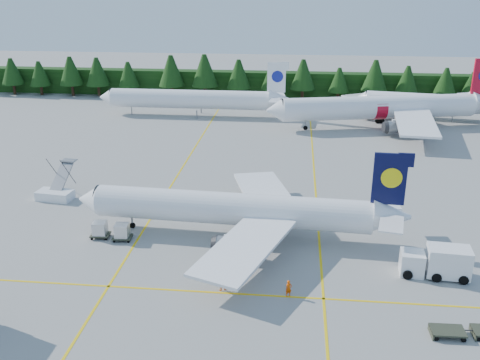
# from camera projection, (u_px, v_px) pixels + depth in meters

# --- Properties ---
(ground) EXTENTS (320.00, 320.00, 0.00)m
(ground) POSITION_uv_depth(u_px,v_px,m) (262.00, 262.00, 54.31)
(ground) COLOR #9A9A95
(ground) RESTS_ON ground
(taxi_stripe_a) EXTENTS (0.25, 120.00, 0.01)m
(taxi_stripe_a) POSITION_uv_depth(u_px,v_px,m) (171.00, 186.00, 74.29)
(taxi_stripe_a) COLOR yellow
(taxi_stripe_a) RESTS_ON ground
(taxi_stripe_b) EXTENTS (0.25, 120.00, 0.01)m
(taxi_stripe_b) POSITION_uv_depth(u_px,v_px,m) (316.00, 192.00, 72.34)
(taxi_stripe_b) COLOR yellow
(taxi_stripe_b) RESTS_ON ground
(taxi_stripe_cross) EXTENTS (80.00, 0.25, 0.01)m
(taxi_stripe_cross) POSITION_uv_depth(u_px,v_px,m) (257.00, 295.00, 48.73)
(taxi_stripe_cross) COLOR yellow
(taxi_stripe_cross) RESTS_ON ground
(treeline_hedge) EXTENTS (220.00, 4.00, 6.00)m
(treeline_hedge) POSITION_uv_depth(u_px,v_px,m) (284.00, 85.00, 129.56)
(treeline_hedge) COLOR black
(treeline_hedge) RESTS_ON ground
(airliner_navy) EXTENTS (36.15, 29.69, 10.51)m
(airliner_navy) POSITION_uv_depth(u_px,v_px,m) (226.00, 209.00, 59.13)
(airliner_navy) COLOR white
(airliner_navy) RESTS_ON ground
(airliner_red) EXTENTS (43.65, 35.52, 12.88)m
(airliner_red) POSITION_uv_depth(u_px,v_px,m) (375.00, 108.00, 102.23)
(airliner_red) COLOR white
(airliner_red) RESTS_ON ground
(airliner_far_left) EXTENTS (39.19, 4.00, 11.40)m
(airliner_far_left) POSITION_uv_depth(u_px,v_px,m) (184.00, 99.00, 111.47)
(airliner_far_left) COLOR white
(airliner_far_left) RESTS_ON ground
(airliner_far_right) EXTENTS (36.15, 8.81, 10.56)m
(airliner_far_right) POSITION_uv_depth(u_px,v_px,m) (438.00, 103.00, 109.14)
(airliner_far_right) COLOR white
(airliner_far_right) RESTS_ON ground
(airstairs) EXTENTS (4.80, 6.51, 4.10)m
(airstairs) POSITION_uv_depth(u_px,v_px,m) (56.00, 192.00, 69.85)
(airstairs) COLOR white
(airstairs) RESTS_ON ground
(service_truck) EXTENTS (6.57, 2.82, 3.09)m
(service_truck) POSITION_uv_depth(u_px,v_px,m) (435.00, 262.00, 51.39)
(service_truck) COLOR silver
(service_truck) RESTS_ON ground
(uld_pair) EXTENTS (4.77, 2.02, 1.58)m
(uld_pair) POSITION_uv_depth(u_px,v_px,m) (111.00, 230.00, 58.91)
(uld_pair) COLOR #323627
(uld_pair) RESTS_ON ground
(crew_a) EXTENTS (0.69, 0.57, 1.60)m
(crew_a) POSITION_uv_depth(u_px,v_px,m) (289.00, 289.00, 48.25)
(crew_a) COLOR #ED4E05
(crew_a) RESTS_ON ground
(crew_b) EXTENTS (1.00, 0.92, 1.68)m
(crew_b) POSITION_uv_depth(u_px,v_px,m) (221.00, 282.00, 49.24)
(crew_b) COLOR orange
(crew_b) RESTS_ON ground
(crew_c) EXTENTS (0.59, 0.82, 1.88)m
(crew_c) POSITION_uv_depth(u_px,v_px,m) (434.00, 265.00, 51.97)
(crew_c) COLOR #F26605
(crew_c) RESTS_ON ground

